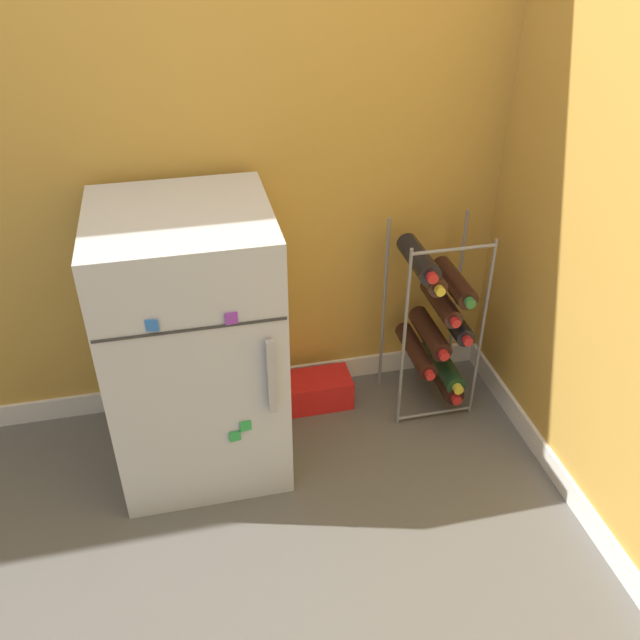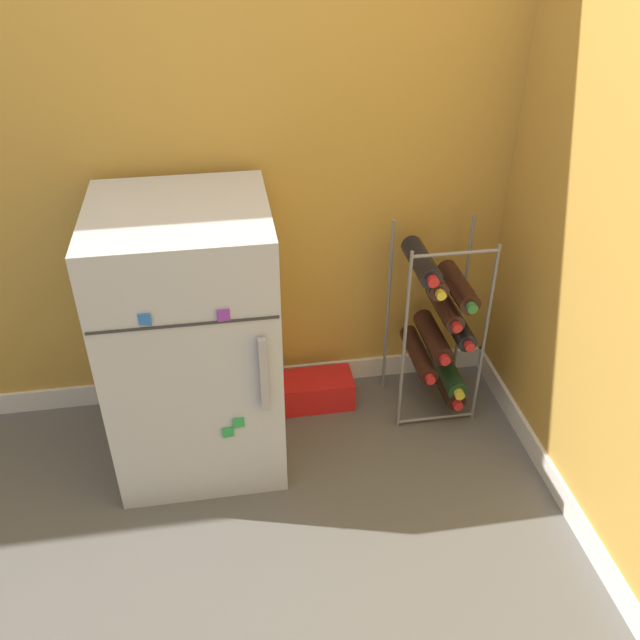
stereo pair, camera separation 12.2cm
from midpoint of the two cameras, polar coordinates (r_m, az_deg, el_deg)
The scene contains 5 objects.
ground_plane at distance 2.33m, azimuth -3.82°, elevation -16.18°, with size 14.00×14.00×0.00m, color #56544F.
wall_back at distance 2.28m, azimuth -7.01°, elevation 19.76°, with size 7.04×0.07×2.50m.
mini_fridge at distance 2.28m, azimuth -9.19°, elevation -1.70°, with size 0.55×0.57×0.95m.
wine_rack at distance 2.56m, azimuth 11.37°, elevation -0.47°, with size 0.31×0.31×0.75m.
soda_box at distance 2.69m, azimuth 0.96°, elevation -5.97°, with size 0.29×0.15×0.12m.
Camera 2 is at (-0.03, -1.52, 1.77)m, focal length 38.00 mm.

